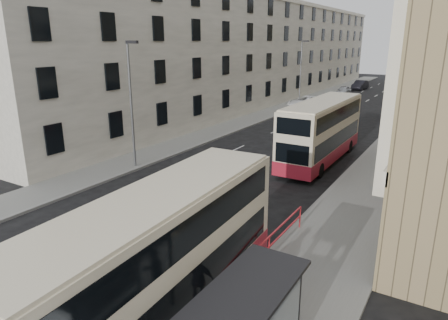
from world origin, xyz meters
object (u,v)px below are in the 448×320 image
Objects in this scene: street_lamp_near at (131,98)px; double_decker_front at (158,263)px; double_decker_rear at (322,131)px; pedestrian_far at (239,293)px; white_van at (306,102)px; street_lamp_far at (301,70)px; car_red at (415,90)px; pedestrian_mid at (283,316)px; car_silver at (344,90)px; car_dark at (360,85)px.

street_lamp_near is 16.04m from double_decker_front.
pedestrian_far is (3.20, -17.46, -1.17)m from double_decker_rear.
double_decker_front is 1.96× the size of white_van.
street_lamp_far is 4.12m from white_van.
car_red is at bearing 77.18° from street_lamp_near.
double_decker_rear is 18.34m from pedestrian_mid.
street_lamp_near is at bearing 133.02° from double_decker_front.
street_lamp_far is at bearing 114.59° from double_decker_rear.
street_lamp_far is 15.23m from car_silver.
double_decker_front is (11.35, -41.06, -2.50)m from street_lamp_far.
street_lamp_far is 24.49m from double_decker_rear.
double_decker_front reaches higher than white_van.
street_lamp_near reaches higher than double_decker_rear.
double_decker_rear is 2.13× the size of car_red.
double_decker_front is 2.10× the size of car_red.
street_lamp_far is 23.26m from car_dark.
car_red is at bearing 88.54° from double_decker_rear.
car_silver is 0.79× the size of car_red.
street_lamp_near is 16.77m from pedestrian_far.
white_van is 15.36m from car_silver.
car_silver is at bearing -55.08° from pedestrian_far.
car_dark is (2.32, 52.82, -3.85)m from street_lamp_near.
white_van is at bearing -49.86° from pedestrian_far.
pedestrian_mid reaches higher than car_silver.
street_lamp_near is 1.68× the size of car_dark.
street_lamp_near is at bearing -90.00° from street_lamp_far.
pedestrian_mid is at bearing -33.97° from street_lamp_near.
car_dark is 0.95× the size of car_red.
double_decker_front reaches higher than car_silver.
car_silver is at bearing 87.84° from street_lamp_near.
double_decker_rear reaches higher than car_red.
street_lamp_near is 51.22m from car_red.
street_lamp_near is 1.48× the size of white_van.
double_decker_rear is 42.06m from car_red.
car_red is at bearing 60.21° from street_lamp_far.
car_red is (9.65, 5.19, 0.06)m from car_silver.
pedestrian_mid is 41.45m from white_van.
street_lamp_far is (0.00, 30.00, 0.00)m from street_lamp_near.
pedestrian_far reaches higher than car_dark.
street_lamp_near is 1.00× the size of street_lamp_far.
double_decker_front is 2.57m from pedestrian_far.
street_lamp_near is 29.54m from white_van.
pedestrian_far is at bearing 179.61° from pedestrian_mid.
street_lamp_near is at bearing -141.79° from double_decker_rear.
car_red is at bearing 101.27° from pedestrian_mid.
car_dark reaches higher than car_silver.
pedestrian_far is 40.77m from white_van.
car_dark is at bearing 87.14° from car_silver.
car_silver is at bearing 103.08° from double_decker_rear.
car_dark is at bearing 95.32° from double_decker_front.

